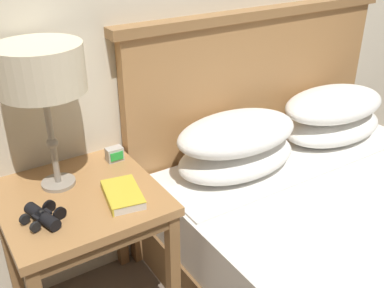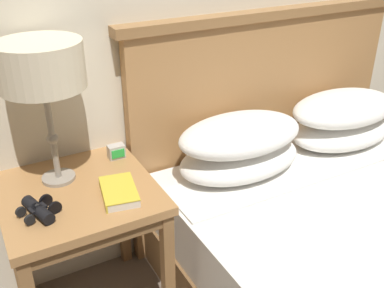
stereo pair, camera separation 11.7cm
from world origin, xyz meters
TOP-DOWN VIEW (x-y plane):
  - nightstand at (-0.69, 0.79)m, footprint 0.58×0.58m
  - bed at (0.37, 0.23)m, footprint 1.57×1.87m
  - table_lamp at (-0.73, 0.89)m, footprint 0.31×0.31m
  - book_on_nightstand at (-0.56, 0.67)m, footprint 0.16×0.22m
  - binoculars_pair at (-0.85, 0.69)m, footprint 0.15×0.16m
  - alarm_clock at (-0.47, 0.95)m, footprint 0.07×0.05m

SIDE VIEW (x-z plane):
  - bed at x=0.37m, z-range -0.28..0.90m
  - nightstand at x=-0.69m, z-range 0.24..0.89m
  - book_on_nightstand at x=-0.56m, z-range 0.65..0.68m
  - binoculars_pair at x=-0.85m, z-range 0.65..0.70m
  - alarm_clock at x=-0.47m, z-range 0.65..0.71m
  - table_lamp at x=-0.73m, z-range 0.83..1.38m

